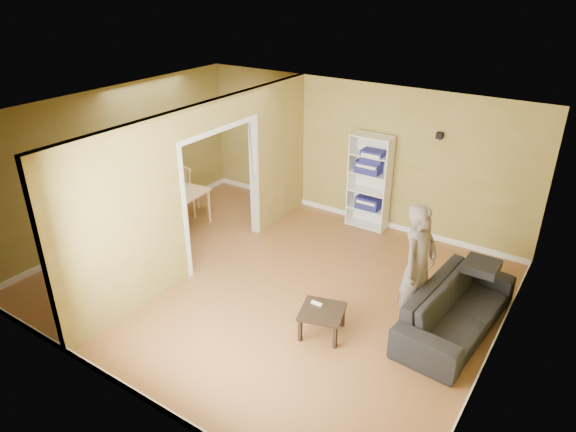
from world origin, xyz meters
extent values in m
plane|color=brown|center=(0.00, 0.00, 0.00)|extent=(6.50, 6.50, 0.00)
plane|color=white|center=(0.00, 0.00, 2.60)|extent=(6.50, 6.50, 0.00)
plane|color=#A18C4C|center=(0.00, 2.75, 1.30)|extent=(6.50, 0.00, 6.50)
plane|color=#A18C4C|center=(0.00, -2.75, 1.30)|extent=(6.50, 0.00, 6.50)
plane|color=#A18C4C|center=(-3.25, 0.00, 1.30)|extent=(0.00, 5.50, 5.50)
plane|color=#A18C4C|center=(3.25, 0.00, 1.30)|extent=(0.00, 5.50, 5.50)
cube|color=black|center=(1.50, 2.69, 1.90)|extent=(0.10, 0.10, 0.10)
imported|color=black|center=(2.70, 0.45, 0.42)|extent=(2.27, 1.12, 0.84)
imported|color=slate|center=(2.16, 0.30, 1.01)|extent=(0.83, 0.71, 2.02)
cube|color=white|center=(0.03, 2.56, 0.88)|extent=(0.02, 0.32, 1.75)
cube|color=white|center=(0.75, 2.56, 0.88)|extent=(0.02, 0.32, 1.75)
cube|color=white|center=(0.39, 2.71, 0.88)|extent=(0.74, 0.02, 1.75)
cube|color=white|center=(0.39, 2.56, 0.02)|extent=(0.70, 0.32, 0.02)
cube|color=white|center=(0.39, 2.56, 0.36)|extent=(0.70, 0.32, 0.02)
cube|color=white|center=(0.39, 2.56, 0.70)|extent=(0.70, 0.32, 0.02)
cube|color=white|center=(0.39, 2.56, 1.05)|extent=(0.70, 0.32, 0.02)
cube|color=white|center=(0.39, 2.56, 1.39)|extent=(0.70, 0.32, 0.02)
cube|color=white|center=(0.39, 2.56, 1.73)|extent=(0.70, 0.32, 0.02)
cube|color=navy|center=(0.40, 2.56, 0.48)|extent=(0.43, 0.28, 0.22)
cube|color=navy|center=(0.36, 2.56, 1.17)|extent=(0.44, 0.29, 0.23)
cube|color=navy|center=(0.42, 2.56, 1.37)|extent=(0.41, 0.26, 0.21)
cube|color=black|center=(1.28, -0.62, 0.35)|extent=(0.55, 0.55, 0.04)
cube|color=black|center=(1.05, -0.85, 0.16)|extent=(0.05, 0.05, 0.33)
cube|color=black|center=(1.51, -0.85, 0.16)|extent=(0.05, 0.05, 0.33)
cube|color=black|center=(1.05, -0.39, 0.16)|extent=(0.05, 0.05, 0.33)
cube|color=black|center=(1.51, -0.39, 0.16)|extent=(0.05, 0.05, 0.33)
cube|color=white|center=(1.16, -0.55, 0.38)|extent=(0.15, 0.04, 0.03)
cube|color=#D9A783|center=(-2.62, 0.68, 0.67)|extent=(1.11, 0.74, 0.04)
cylinder|color=#D9A783|center=(-3.13, 0.36, 0.33)|extent=(0.05, 0.05, 0.65)
cylinder|color=#D9A783|center=(-2.11, 0.36, 0.33)|extent=(0.05, 0.05, 0.65)
cylinder|color=#D9A783|center=(-3.13, 1.00, 0.33)|extent=(0.05, 0.05, 0.65)
cylinder|color=#D9A783|center=(-2.11, 1.00, 0.33)|extent=(0.05, 0.05, 0.65)
camera|label=1|loc=(3.93, -5.38, 4.34)|focal=32.00mm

